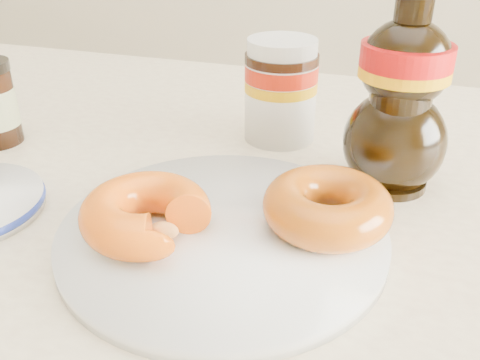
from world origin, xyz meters
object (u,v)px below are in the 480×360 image
(donut_bitten, at_px, (146,213))
(nutella_jar, at_px, (281,86))
(plate, at_px, (223,233))
(syrup_bottle, at_px, (401,93))
(dining_table, at_px, (175,258))
(donut_whole, at_px, (327,206))

(donut_bitten, height_order, nutella_jar, nutella_jar)
(donut_bitten, distance_m, nutella_jar, 0.27)
(plate, xyz_separation_m, donut_bitten, (-0.06, -0.03, 0.03))
(plate, distance_m, syrup_bottle, 0.22)
(syrup_bottle, bearing_deg, donut_bitten, -136.81)
(dining_table, distance_m, syrup_bottle, 0.29)
(nutella_jar, distance_m, syrup_bottle, 0.16)
(donut_whole, distance_m, syrup_bottle, 0.15)
(donut_whole, relative_size, nutella_jar, 0.91)
(donut_whole, height_order, syrup_bottle, syrup_bottle)
(donut_bitten, height_order, donut_whole, donut_whole)
(dining_table, height_order, donut_bitten, donut_bitten)
(plate, bearing_deg, syrup_bottle, 48.86)
(donut_whole, relative_size, syrup_bottle, 0.56)
(nutella_jar, bearing_deg, donut_whole, -65.53)
(donut_whole, height_order, nutella_jar, nutella_jar)
(nutella_jar, bearing_deg, syrup_bottle, -30.74)
(dining_table, bearing_deg, syrup_bottle, 22.55)
(plate, relative_size, nutella_jar, 2.33)
(dining_table, distance_m, donut_bitten, 0.15)
(plate, bearing_deg, dining_table, 141.67)
(donut_whole, xyz_separation_m, nutella_jar, (-0.09, 0.20, 0.03))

